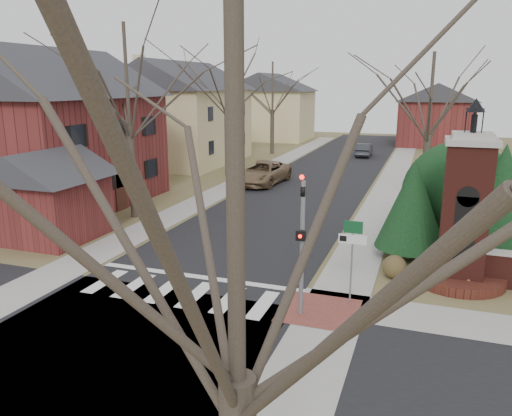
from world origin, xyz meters
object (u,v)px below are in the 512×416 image
at_px(traffic_signal_pole, 302,234).
at_px(brick_gate_monument, 463,224).
at_px(distant_car, 364,150).
at_px(pickup_truck, 262,173).
at_px(sign_post, 352,245).

relative_size(traffic_signal_pole, brick_gate_monument, 0.69).
bearing_deg(traffic_signal_pole, distant_car, 94.34).
distance_m(traffic_signal_pole, distant_car, 35.70).
height_order(traffic_signal_pole, brick_gate_monument, brick_gate_monument).
bearing_deg(brick_gate_monument, pickup_truck, 130.00).
distance_m(brick_gate_monument, distant_car, 32.02).
xyz_separation_m(brick_gate_monument, distant_car, (-7.40, 31.12, -1.53)).
bearing_deg(pickup_truck, sign_post, -58.46).
xyz_separation_m(brick_gate_monument, pickup_truck, (-12.40, 14.78, -1.37)).
xyz_separation_m(sign_post, distant_car, (-3.99, 34.13, -1.31)).
relative_size(pickup_truck, distant_car, 1.47).
distance_m(pickup_truck, distant_car, 17.09).
distance_m(traffic_signal_pole, brick_gate_monument, 6.47).
height_order(brick_gate_monument, pickup_truck, brick_gate_monument).
height_order(traffic_signal_pole, distant_car, traffic_signal_pole).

